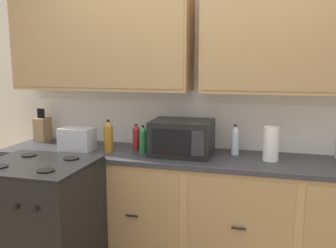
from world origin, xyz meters
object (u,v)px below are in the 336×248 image
object	(u,v)px
microwave	(182,138)
bottle_amber	(108,136)
bottle_clear	(235,140)
knife_block	(42,129)
toaster	(77,139)
paper_towel_roll	(271,144)
stove_range	(40,225)
bottle_red	(136,137)
bottle_green	(143,140)

from	to	relation	value
microwave	bottle_amber	bearing A→B (deg)	-173.99
microwave	bottle_clear	bearing A→B (deg)	16.27
knife_block	bottle_amber	distance (m)	0.82
toaster	bottle_amber	distance (m)	0.29
paper_towel_roll	bottle_clear	size ratio (longest dim) A/B	1.06
paper_towel_roll	bottle_amber	bearing A→B (deg)	-176.89
knife_block	stove_range	bearing A→B (deg)	-58.35
stove_range	knife_block	xyz separation A→B (m)	(-0.49, 0.79, 0.55)
bottle_red	bottle_green	bearing A→B (deg)	-45.28
bottle_green	bottle_clear	world-z (taller)	bottle_clear
microwave	bottle_amber	distance (m)	0.61
stove_range	microwave	bearing A→B (deg)	34.36
microwave	bottle_amber	size ratio (longest dim) A/B	1.78
knife_block	microwave	bearing A→B (deg)	-6.80
toaster	knife_block	world-z (taller)	knife_block
microwave	toaster	world-z (taller)	microwave
knife_block	bottle_red	world-z (taller)	knife_block
bottle_amber	bottle_clear	xyz separation A→B (m)	(1.02, 0.18, -0.01)
knife_block	paper_towel_roll	bearing A→B (deg)	-4.40
knife_block	bottle_red	xyz separation A→B (m)	(0.98, -0.10, -0.01)
microwave	knife_block	world-z (taller)	knife_block
toaster	bottle_green	world-z (taller)	bottle_green
bottle_red	bottle_green	size ratio (longest dim) A/B	0.97
stove_range	bottle_amber	distance (m)	0.85
bottle_red	paper_towel_roll	bearing A→B (deg)	-3.13
microwave	bottle_green	world-z (taller)	microwave
paper_towel_roll	stove_range	bearing A→B (deg)	-158.53
bottle_amber	knife_block	bearing A→B (deg)	163.63
microwave	toaster	xyz separation A→B (m)	(-0.89, -0.08, -0.04)
bottle_red	bottle_amber	size ratio (longest dim) A/B	0.83
toaster	knife_block	bearing A→B (deg)	154.07
microwave	bottle_green	size ratio (longest dim) A/B	2.08
stove_range	bottle_red	size ratio (longest dim) A/B	4.26
paper_towel_roll	bottle_green	xyz separation A→B (m)	(-1.01, -0.03, -0.02)
knife_block	bottle_red	bearing A→B (deg)	-5.82
bottle_green	bottle_clear	size ratio (longest dim) A/B	0.94
microwave	bottle_clear	world-z (taller)	microwave
bottle_red	bottle_clear	world-z (taller)	bottle_clear
microwave	bottle_green	bearing A→B (deg)	-175.04
bottle_red	bottle_clear	xyz separation A→B (m)	(0.82, 0.05, 0.01)
microwave	bottle_red	xyz separation A→B (m)	(-0.41, 0.07, -0.03)
microwave	knife_block	size ratio (longest dim) A/B	1.55
bottle_clear	knife_block	bearing A→B (deg)	178.52
microwave	bottle_clear	xyz separation A→B (m)	(0.41, 0.12, -0.02)
toaster	bottle_red	world-z (taller)	bottle_red
stove_range	paper_towel_roll	xyz separation A→B (m)	(1.60, 0.63, 0.57)
paper_towel_roll	bottle_clear	distance (m)	0.30
bottle_red	bottle_green	distance (m)	0.13
knife_block	bottle_green	xyz separation A→B (m)	(1.08, -0.19, -0.00)
stove_range	bottle_green	size ratio (longest dim) A/B	4.12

